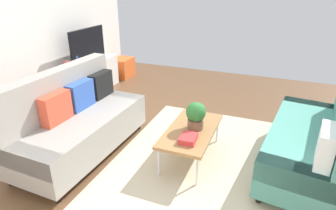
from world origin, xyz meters
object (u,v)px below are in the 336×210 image
(potted_plant, at_px, (196,115))
(vase_0, at_px, (67,65))
(couch_beige, at_px, (77,121))
(storage_trunk, at_px, (123,68))
(table_book_0, at_px, (188,140))
(tv_console, at_px, (91,77))
(couch_green, at_px, (316,139))
(tv, at_px, (88,46))
(coffee_table, at_px, (191,131))
(bottle_0, at_px, (77,61))

(potted_plant, relative_size, vase_0, 2.41)
(couch_beige, relative_size, vase_0, 13.39)
(storage_trunk, bearing_deg, table_book_0, -138.67)
(couch_beige, height_order, tv_console, couch_beige)
(couch_green, bearing_deg, couch_beige, 110.43)
(tv, height_order, table_book_0, tv)
(couch_beige, relative_size, potted_plant, 5.56)
(storage_trunk, bearing_deg, potted_plant, -135.46)
(coffee_table, xyz_separation_m, tv_console, (1.53, 2.61, -0.07))
(couch_green, height_order, tv_console, couch_green)
(storage_trunk, distance_m, bottle_0, 1.58)
(table_book_0, height_order, vase_0, vase_0)
(couch_beige, height_order, bottle_0, couch_beige)
(coffee_table, distance_m, bottle_0, 2.83)
(couch_beige, xyz_separation_m, potted_plant, (0.43, -1.46, 0.15))
(couch_beige, distance_m, tv, 2.30)
(potted_plant, bearing_deg, tv_console, 60.65)
(coffee_table, xyz_separation_m, vase_0, (0.95, 2.66, 0.32))
(bottle_0, bearing_deg, storage_trunk, -2.30)
(vase_0, bearing_deg, tv_console, -4.93)
(bottle_0, bearing_deg, potted_plant, -112.77)
(table_book_0, bearing_deg, potted_plant, 2.43)
(tv, xyz_separation_m, table_book_0, (-1.81, -2.64, -0.52))
(coffee_table, xyz_separation_m, table_book_0, (-0.28, -0.05, 0.04))
(couch_green, relative_size, potted_plant, 5.75)
(couch_beige, distance_m, vase_0, 1.84)
(bottle_0, bearing_deg, vase_0, 154.10)
(storage_trunk, height_order, table_book_0, table_book_0)
(coffee_table, height_order, potted_plant, potted_plant)
(coffee_table, distance_m, storage_trunk, 3.64)
(couch_beige, relative_size, coffee_table, 1.75)
(vase_0, relative_size, bottle_0, 0.72)
(couch_green, height_order, tv, tv)
(storage_trunk, xyz_separation_m, table_book_0, (-2.91, -2.56, 0.21))
(coffee_table, xyz_separation_m, tv, (1.53, 2.59, 0.56))
(potted_plant, distance_m, bottle_0, 2.83)
(coffee_table, bearing_deg, tv, 59.38)
(couch_beige, xyz_separation_m, storage_trunk, (3.02, 1.09, -0.23))
(couch_beige, distance_m, tv_console, 2.26)
(potted_plant, bearing_deg, vase_0, 71.38)
(storage_trunk, xyz_separation_m, vase_0, (-1.68, 0.15, 0.49))
(bottle_0, bearing_deg, couch_green, -102.17)
(potted_plant, relative_size, bottle_0, 1.73)
(tv_console, xyz_separation_m, storage_trunk, (1.10, -0.10, -0.10))
(tv_console, xyz_separation_m, potted_plant, (-1.49, -2.65, 0.28))
(potted_plant, xyz_separation_m, vase_0, (0.91, 2.70, 0.11))
(tv, relative_size, table_book_0, 4.17)
(tv_console, relative_size, potted_plant, 4.04)
(potted_plant, bearing_deg, storage_trunk, 44.54)
(storage_trunk, bearing_deg, bottle_0, 177.70)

